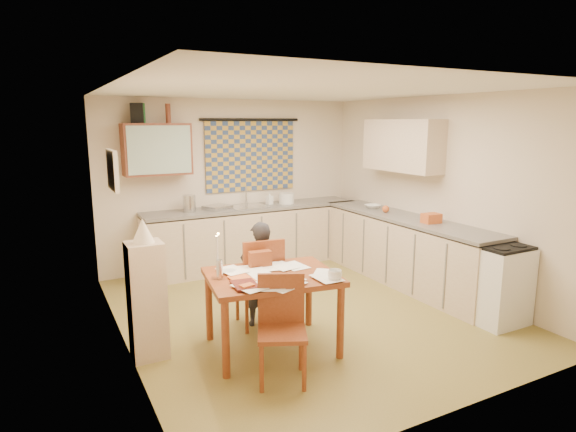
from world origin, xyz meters
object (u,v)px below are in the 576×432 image
person (260,274)px  shelf_stand (147,301)px  counter_back (254,237)px  counter_right (404,250)px  dining_table (272,311)px  stove (496,283)px  chair_far (259,298)px

person → shelf_stand: 1.24m
counter_back → shelf_stand: shelf_stand is taller
counter_right → dining_table: 2.62m
stove → dining_table: 2.51m
stove → shelf_stand: shelf_stand is taller
dining_table → chair_far: 0.58m
dining_table → stove: bearing=-4.4°
stove → chair_far: size_ratio=0.89×
counter_right → chair_far: bearing=-171.3°
counter_back → dining_table: counter_back is taller
person → counter_right: bearing=-152.6°
counter_right → person: size_ratio=2.58×
chair_far → shelf_stand: 1.25m
dining_table → shelf_stand: size_ratio=1.19×
counter_back → shelf_stand: size_ratio=2.99×
stove → shelf_stand: bearing=165.0°
stove → chair_far: bearing=154.2°
dining_table → chair_far: size_ratio=1.34×
dining_table → shelf_stand: shelf_stand is taller
shelf_stand → dining_table: bearing=-19.6°
counter_back → counter_right: same height
counter_right → chair_far: 2.36m
dining_table → shelf_stand: 1.17m
counter_right → stove: counter_right is taller
counter_back → person: (-0.83, -2.05, 0.12)m
counter_back → counter_right: 2.25m
dining_table → person: bearing=85.0°
person → shelf_stand: size_ratio=1.04×
dining_table → person: person is taller
counter_right → counter_back: bearing=131.4°
stove → person: 2.58m
shelf_stand → counter_back: bearing=47.4°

